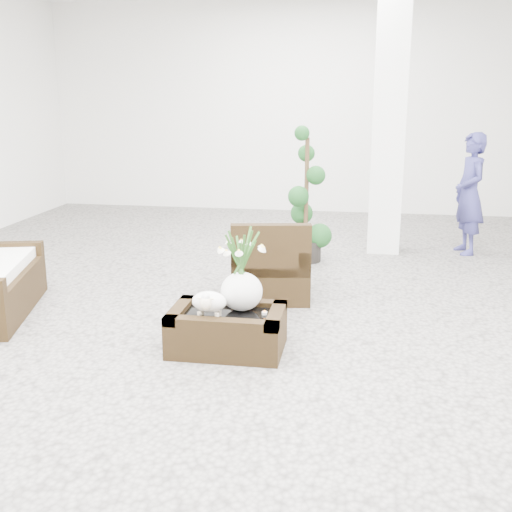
# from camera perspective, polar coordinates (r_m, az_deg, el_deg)

# --- Properties ---
(ground) EXTENTS (11.00, 11.00, 0.00)m
(ground) POSITION_cam_1_polar(r_m,az_deg,el_deg) (5.90, 0.16, -5.60)
(ground) COLOR gray
(ground) RESTS_ON ground
(column) EXTENTS (0.40, 0.40, 3.50)m
(column) POSITION_cam_1_polar(r_m,az_deg,el_deg) (8.27, 11.84, 12.32)
(column) COLOR white
(column) RESTS_ON ground
(coffee_table) EXTENTS (0.90, 0.60, 0.31)m
(coffee_table) POSITION_cam_1_polar(r_m,az_deg,el_deg) (5.16, -2.59, -6.78)
(coffee_table) COLOR black
(coffee_table) RESTS_ON ground
(sheep_figurine) EXTENTS (0.28, 0.23, 0.21)m
(sheep_figurine) POSITION_cam_1_polar(r_m,az_deg,el_deg) (5.00, -4.21, -4.31)
(sheep_figurine) COLOR white
(sheep_figurine) RESTS_ON coffee_table
(planter_narcissus) EXTENTS (0.44, 0.44, 0.80)m
(planter_narcissus) POSITION_cam_1_polar(r_m,az_deg,el_deg) (5.06, -1.32, -0.56)
(planter_narcissus) COLOR white
(planter_narcissus) RESTS_ON coffee_table
(tealight) EXTENTS (0.04, 0.04, 0.03)m
(tealight) POSITION_cam_1_polar(r_m,az_deg,el_deg) (5.07, 0.77, -5.10)
(tealight) COLOR white
(tealight) RESTS_ON coffee_table
(armchair) EXTENTS (0.88, 0.86, 0.81)m
(armchair) POSITION_cam_1_polar(r_m,az_deg,el_deg) (6.39, 1.24, -0.17)
(armchair) COLOR black
(armchair) RESTS_ON ground
(topiary) EXTENTS (0.43, 0.43, 1.61)m
(topiary) POSITION_cam_1_polar(r_m,az_deg,el_deg) (7.72, 4.53, 5.36)
(topiary) COLOR #143E17
(topiary) RESTS_ON ground
(shopper) EXTENTS (0.49, 0.63, 1.54)m
(shopper) POSITION_cam_1_polar(r_m,az_deg,el_deg) (8.52, 18.57, 5.29)
(shopper) COLOR navy
(shopper) RESTS_ON ground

